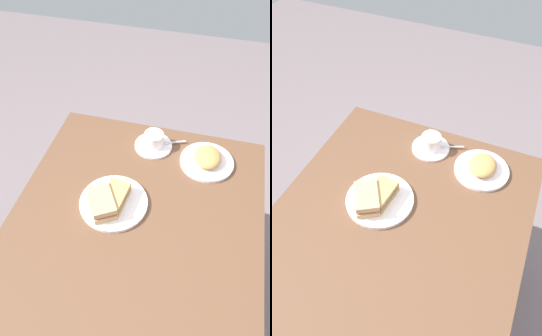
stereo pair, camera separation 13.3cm
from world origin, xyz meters
TOP-DOWN VIEW (x-y plane):
  - ground_plane at (0.00, 0.00)m, footprint 6.00×6.00m
  - dining_table at (0.00, 0.00)m, footprint 1.02×0.90m
  - sandwich_plate at (0.05, 0.09)m, footprint 0.25×0.25m
  - sandwich_front at (0.05, 0.09)m, footprint 0.13×0.09m
  - sandwich_back at (0.01, 0.12)m, footprint 0.15×0.14m
  - coffee_saucer at (0.38, 0.02)m, footprint 0.16×0.16m
  - coffee_cup at (0.38, 0.02)m, footprint 0.10×0.08m
  - spoon at (0.41, -0.05)m, footprint 0.05×0.10m
  - side_plate at (0.34, -0.22)m, footprint 0.22×0.22m
  - side_food_pile at (0.34, -0.22)m, footprint 0.13×0.11m

SIDE VIEW (x-z plane):
  - ground_plane at x=0.00m, z-range 0.00..0.00m
  - dining_table at x=0.00m, z-range 0.24..1.02m
  - coffee_saucer at x=0.38m, z-range 0.78..0.79m
  - sandwich_plate at x=0.05m, z-range 0.78..0.79m
  - side_plate at x=0.34m, z-range 0.78..0.79m
  - spoon at x=0.41m, z-range 0.79..0.80m
  - side_food_pile at x=0.34m, z-range 0.79..0.84m
  - sandwich_front at x=0.05m, z-range 0.79..0.84m
  - sandwich_back at x=0.01m, z-range 0.79..0.85m
  - coffee_cup at x=0.38m, z-range 0.79..0.85m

